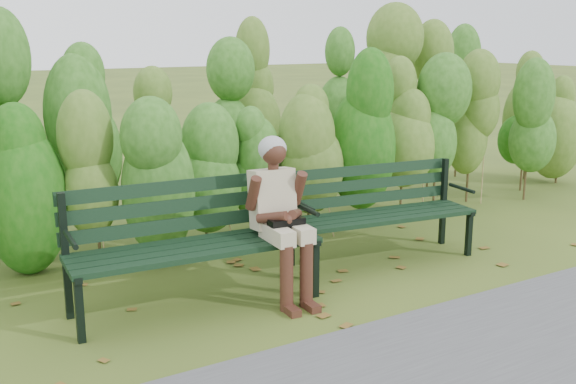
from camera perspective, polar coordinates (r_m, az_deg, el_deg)
ground at (r=5.91m, az=1.77°, el=-7.77°), size 80.00×80.00×0.00m
hedge_band at (r=7.21m, az=-6.25°, el=6.28°), size 11.04×1.67×2.42m
leaf_litter at (r=5.47m, az=-2.28°, el=-9.49°), size 4.67×2.04×0.01m
bench_left at (r=5.38m, az=-8.24°, el=-3.51°), size 2.00×0.78×0.98m
bench_right at (r=6.49m, az=7.62°, el=-1.09°), size 1.85×0.81×0.89m
seated_woman at (r=5.41m, az=-0.71°, el=-1.30°), size 0.51×0.74×1.32m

